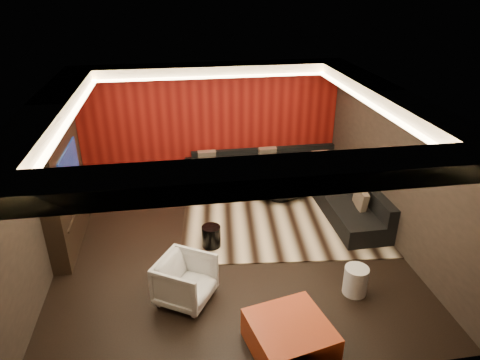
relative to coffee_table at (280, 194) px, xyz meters
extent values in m
cube|color=black|center=(-1.37, -1.64, -0.13)|extent=(6.00, 6.00, 0.02)
cube|color=silver|center=(-1.37, -1.64, 2.69)|extent=(6.00, 6.00, 0.02)
cube|color=black|center=(-1.37, 1.37, 1.28)|extent=(6.00, 0.02, 2.80)
cube|color=black|center=(-4.38, -1.64, 1.28)|extent=(0.02, 6.00, 2.80)
cube|color=black|center=(1.64, -1.64, 1.28)|extent=(0.02, 6.00, 2.80)
cube|color=#6B0C0A|center=(-1.37, 1.33, 1.28)|extent=(5.98, 0.05, 2.78)
cube|color=silver|center=(-1.37, 1.06, 2.57)|extent=(6.00, 0.60, 0.22)
cube|color=silver|center=(-1.37, -4.34, 2.57)|extent=(6.00, 0.60, 0.22)
cube|color=silver|center=(-4.07, -1.64, 2.57)|extent=(0.60, 4.80, 0.22)
cube|color=silver|center=(1.33, -1.64, 2.57)|extent=(0.60, 4.80, 0.22)
cube|color=#FFD899|center=(-1.37, 0.72, 2.48)|extent=(4.80, 0.08, 0.04)
cube|color=#FFD899|center=(-1.37, -4.00, 2.48)|extent=(4.80, 0.08, 0.04)
cube|color=#FFD899|center=(-3.73, -1.64, 2.48)|extent=(0.08, 4.80, 0.04)
cube|color=#FFD899|center=(0.99, -1.64, 2.48)|extent=(0.08, 4.80, 0.04)
cube|color=black|center=(-4.22, -1.04, 0.98)|extent=(0.30, 2.00, 2.20)
cube|color=black|center=(-4.06, -1.04, 1.33)|extent=(0.04, 1.30, 0.80)
cube|color=black|center=(-4.06, -1.04, 0.58)|extent=(0.04, 1.60, 0.04)
cube|color=beige|center=(-0.17, -0.81, -0.11)|extent=(4.29, 3.39, 0.02)
cylinder|color=black|center=(0.00, 0.00, 0.00)|extent=(1.23, 1.23, 0.20)
cylinder|color=black|center=(-1.68, -1.60, 0.10)|extent=(0.43, 0.43, 0.40)
ellipsoid|color=#C1BA95|center=(-1.52, 0.44, 0.07)|extent=(0.79, 0.79, 0.34)
cylinder|color=silver|center=(0.41, -3.20, 0.11)|extent=(0.37, 0.37, 0.47)
cube|color=#A32915|center=(-0.90, -4.14, 0.10)|extent=(1.18, 1.18, 0.44)
imported|color=silver|center=(-2.20, -2.94, 0.24)|extent=(1.07, 1.06, 0.72)
cube|color=black|center=(-0.12, 0.91, 0.08)|extent=(3.50, 0.90, 0.40)
cube|color=black|center=(-0.12, 1.26, 0.45)|extent=(3.50, 0.20, 0.35)
cube|color=black|center=(1.18, -0.84, 0.08)|extent=(0.90, 2.60, 0.40)
cube|color=black|center=(1.53, -0.84, 0.45)|extent=(0.20, 2.60, 0.35)
cube|color=black|center=(-1.92, 0.91, 0.18)|extent=(0.20, 0.90, 0.60)
cube|color=tan|center=(1.25, -1.33, 0.50)|extent=(0.12, 0.50, 0.50)
cube|color=tan|center=(1.32, -0.26, 0.50)|extent=(0.12, 0.50, 0.50)
cube|color=tan|center=(-0.07, 1.07, 0.50)|extent=(0.42, 0.20, 0.44)
cube|color=tan|center=(1.08, 0.66, 0.50)|extent=(0.42, 0.20, 0.44)
cube|color=tan|center=(-1.51, 1.09, 0.50)|extent=(0.42, 0.20, 0.44)
camera|label=1|loc=(-2.20, -8.15, 4.41)|focal=32.00mm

